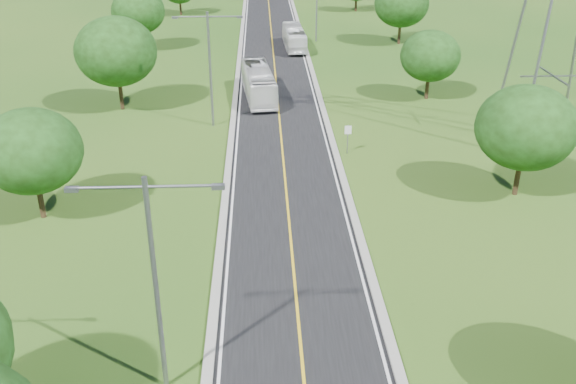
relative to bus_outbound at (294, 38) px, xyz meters
name	(u,v)px	position (x,y,z in m)	size (l,w,h in m)	color
ground	(276,78)	(-2.79, -13.81, -1.46)	(260.00, 260.00, 0.00)	#1D4914
road	(274,64)	(-2.79, -7.81, -1.43)	(8.00, 150.00, 0.06)	black
curb_left	(239,64)	(-7.04, -7.81, -1.35)	(0.50, 150.00, 0.22)	gray
curb_right	(310,63)	(1.46, -7.81, -1.35)	(0.50, 150.00, 0.22)	gray
speed_limit_sign	(348,135)	(2.41, -35.82, 0.15)	(0.55, 0.09, 2.40)	slate
streetlight_near_left	(154,270)	(-8.79, -61.81, 4.49)	(5.90, 0.25, 10.00)	slate
streetlight_mid_left	(210,60)	(-8.79, -28.81, 4.49)	(5.90, 0.25, 10.00)	slate
tree_lb	(31,151)	(-18.79, -45.81, 3.19)	(6.30, 6.30, 7.33)	black
tree_lc	(116,51)	(-17.79, -23.81, 4.12)	(7.56, 7.56, 8.79)	black
tree_ld	(138,11)	(-19.79, 0.19, 3.50)	(6.72, 6.72, 7.82)	black
tree_rb	(526,128)	(13.21, -43.81, 3.50)	(6.72, 6.72, 7.82)	black
tree_rc	(430,56)	(12.21, -21.81, 2.88)	(5.88, 5.88, 6.84)	black
tree_rd	(402,4)	(14.21, 2.19, 3.81)	(7.14, 7.14, 8.30)	black
bus_outbound	(294,38)	(0.00, 0.00, 0.00)	(2.34, 10.02, 2.79)	white
bus_inbound	(259,83)	(-4.66, -21.00, 0.14)	(2.57, 10.99, 3.06)	white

